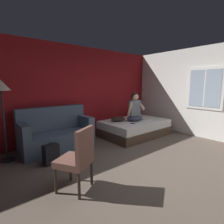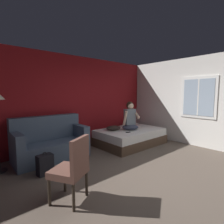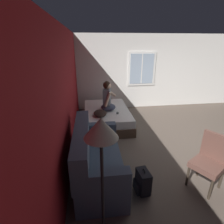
{
  "view_description": "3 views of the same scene",
  "coord_description": "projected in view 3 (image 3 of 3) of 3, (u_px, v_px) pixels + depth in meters",
  "views": [
    {
      "loc": [
        -2.66,
        -1.83,
        1.6
      ],
      "look_at": [
        0.5,
        1.99,
        0.81
      ],
      "focal_mm": 28.0,
      "sensor_mm": 36.0,
      "label": 1
    },
    {
      "loc": [
        -2.66,
        -1.83,
        1.6
      ],
      "look_at": [
        0.4,
        1.68,
        1.11
      ],
      "focal_mm": 28.0,
      "sensor_mm": 36.0,
      "label": 2
    },
    {
      "loc": [
        -3.7,
        2.37,
        2.38
      ],
      "look_at": [
        0.07,
        1.87,
        0.87
      ],
      "focal_mm": 28.0,
      "sensor_mm": 36.0,
      "label": 3
    }
  ],
  "objects": [
    {
      "name": "ground_plane",
      "position": [
        183.0,
        140.0,
        4.57
      ],
      "size": [
        40.0,
        40.0,
        0.0
      ],
      "primitive_type": "plane",
      "color": "brown"
    },
    {
      "name": "wall_back_accent",
      "position": [
        65.0,
        95.0,
        3.72
      ],
      "size": [
        10.43,
        0.16,
        2.7
      ],
      "primitive_type": "cube",
      "color": "maroon",
      "rests_on": "ground"
    },
    {
      "name": "wall_side_with_window",
      "position": [
        151.0,
        72.0,
        6.65
      ],
      "size": [
        0.19,
        7.01,
        2.7
      ],
      "color": "silver",
      "rests_on": "ground"
    },
    {
      "name": "bed",
      "position": [
        107.0,
        116.0,
        5.48
      ],
      "size": [
        2.07,
        1.38,
        0.48
      ],
      "color": "#4C3828",
      "rests_on": "ground"
    },
    {
      "name": "couch",
      "position": [
        95.0,
        160.0,
        3.18
      ],
      "size": [
        1.71,
        0.84,
        1.04
      ],
      "color": "#47566B",
      "rests_on": "ground"
    },
    {
      "name": "side_chair",
      "position": [
        210.0,
        160.0,
        2.96
      ],
      "size": [
        0.63,
        0.63,
        0.98
      ],
      "color": "#382D23",
      "rests_on": "ground"
    },
    {
      "name": "person_seated",
      "position": [
        108.0,
        98.0,
        5.23
      ],
      "size": [
        0.61,
        0.55,
        0.88
      ],
      "color": "#383D51",
      "rests_on": "bed"
    },
    {
      "name": "backpack",
      "position": [
        143.0,
        182.0,
        2.95
      ],
      "size": [
        0.32,
        0.26,
        0.46
      ],
      "color": "black",
      "rests_on": "ground"
    },
    {
      "name": "throw_pillow",
      "position": [
        100.0,
        113.0,
        4.88
      ],
      "size": [
        0.49,
        0.37,
        0.14
      ],
      "primitive_type": "ellipsoid",
      "rotation": [
        0.0,
        0.0,
        0.02
      ],
      "color": "#2D231E",
      "rests_on": "bed"
    },
    {
      "name": "cell_phone",
      "position": [
        118.0,
        113.0,
        5.07
      ],
      "size": [
        0.15,
        0.09,
        0.01
      ],
      "primitive_type": "cube",
      "rotation": [
        0.0,
        0.0,
        4.58
      ],
      "color": "black",
      "rests_on": "bed"
    },
    {
      "name": "floor_lamp",
      "position": [
        101.0,
        142.0,
        1.79
      ],
      "size": [
        0.36,
        0.36,
        1.7
      ],
      "color": "black",
      "rests_on": "ground"
    }
  ]
}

